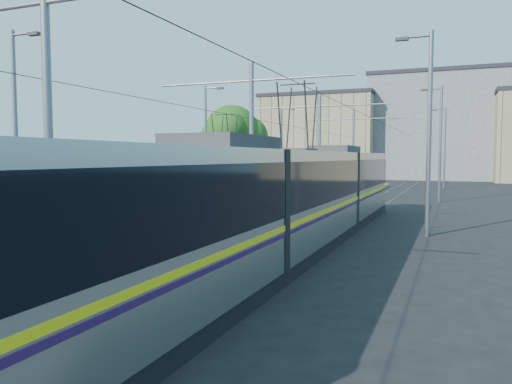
% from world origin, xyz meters
% --- Properties ---
extents(ground, '(160.00, 160.00, 0.00)m').
position_xyz_m(ground, '(0.00, 0.00, 0.00)').
color(ground, black).
rests_on(ground, ground).
extents(platform, '(4.00, 50.00, 0.30)m').
position_xyz_m(platform, '(0.00, 17.00, 0.15)').
color(platform, gray).
rests_on(platform, ground).
extents(tactile_strip_left, '(0.70, 50.00, 0.01)m').
position_xyz_m(tactile_strip_left, '(-1.45, 17.00, 0.30)').
color(tactile_strip_left, gray).
rests_on(tactile_strip_left, platform).
extents(tactile_strip_right, '(0.70, 50.00, 0.01)m').
position_xyz_m(tactile_strip_right, '(1.45, 17.00, 0.30)').
color(tactile_strip_right, gray).
rests_on(tactile_strip_right, platform).
extents(rails, '(8.71, 70.00, 0.03)m').
position_xyz_m(rails, '(0.00, 17.00, 0.02)').
color(rails, gray).
rests_on(rails, ground).
extents(tram_left, '(2.43, 30.94, 5.50)m').
position_xyz_m(tram_left, '(-3.60, 12.81, 1.71)').
color(tram_left, black).
rests_on(tram_left, ground).
extents(tram_right, '(2.43, 28.12, 5.50)m').
position_xyz_m(tram_right, '(3.60, 3.17, 1.86)').
color(tram_right, black).
rests_on(tram_right, ground).
extents(catenary, '(9.20, 70.00, 7.00)m').
position_xyz_m(catenary, '(0.00, 14.15, 4.52)').
color(catenary, slate).
rests_on(catenary, platform).
extents(street_lamps, '(15.18, 38.22, 8.00)m').
position_xyz_m(street_lamps, '(-0.00, 21.00, 4.18)').
color(street_lamps, slate).
rests_on(street_lamps, ground).
extents(shelter, '(0.85, 1.14, 2.24)m').
position_xyz_m(shelter, '(0.72, 14.95, 1.48)').
color(shelter, black).
rests_on(shelter, platform).
extents(tree, '(5.08, 4.69, 7.38)m').
position_xyz_m(tree, '(-8.28, 24.92, 4.99)').
color(tree, '#382314').
rests_on(tree, ground).
extents(building_left, '(16.32, 12.24, 12.16)m').
position_xyz_m(building_left, '(-10.00, 60.00, 6.09)').
color(building_left, tan).
rests_on(building_left, ground).
extents(building_centre, '(18.36, 14.28, 14.81)m').
position_xyz_m(building_centre, '(6.00, 64.00, 7.42)').
color(building_centre, gray).
rests_on(building_centre, ground).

